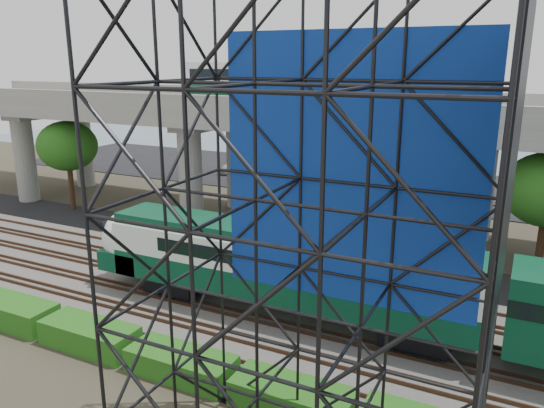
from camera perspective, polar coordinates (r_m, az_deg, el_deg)
The scene contains 13 objects.
ground at distance 26.83m, azimuth -5.99°, elevation -12.77°, with size 140.00×140.00×0.00m, color #474233.
ballast_bed at distance 28.31m, azimuth -3.81°, elevation -10.92°, with size 90.00×12.00×0.20m, color slate.
service_road at distance 35.32m, azimuth 3.12°, elevation -5.54°, with size 90.00×5.00×0.08m, color black.
parking_lot at distance 56.82m, azimuth 12.52°, elevation 2.16°, with size 90.00×18.00×0.08m, color black.
harbor_water at distance 78.01m, azimuth 16.49°, elevation 5.38°, with size 140.00×40.00×0.03m, color #475C74.
rail_tracks at distance 28.23m, azimuth -3.82°, elevation -10.59°, with size 90.00×9.52×0.16m.
commuter_train at distance 25.25m, azimuth 5.79°, elevation -7.39°, with size 29.30×3.06×4.30m.
overpass at distance 38.53m, azimuth 5.98°, elevation 8.69°, with size 80.00×12.00×12.40m.
scaffold_tower at distance 13.85m, azimuth 3.88°, elevation -6.39°, with size 9.36×6.36×15.00m.
hedge_strip at distance 22.99m, azimuth -9.75°, elevation -16.48°, with size 34.60×1.80×1.20m.
trees at distance 40.72m, azimuth 0.33°, elevation 5.37°, with size 40.94×16.94×7.69m.
suv at distance 38.34m, azimuth -8.13°, elevation -2.71°, with size 2.53×5.48×1.52m, color black.
parked_cars at distance 55.92m, azimuth 13.66°, elevation 2.58°, with size 38.29×9.81×1.32m.
Camera 1 is at (12.87, -19.91, 12.58)m, focal length 35.00 mm.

